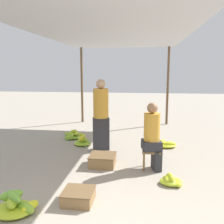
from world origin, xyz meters
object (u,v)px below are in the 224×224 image
object	(u,v)px
banana_pile_left_1	(83,142)
banana_pile_left_2	(74,135)
banana_pile_left_0	(16,205)
crate_near	(78,196)
crate_mid	(103,160)
shopper_walking_mid	(101,114)
banana_pile_right_0	(164,144)
vendor_seated	(153,135)
stool	(151,153)
banana_pile_right_1	(171,180)

from	to	relation	value
banana_pile_left_1	banana_pile_left_2	size ratio (longest dim) A/B	0.75
banana_pile_left_0	banana_pile_left_2	bearing A→B (deg)	94.25
crate_near	crate_mid	size ratio (longest dim) A/B	0.86
crate_near	shopper_walking_mid	distance (m)	2.56
banana_pile_left_0	banana_pile_right_0	distance (m)	3.88
banana_pile_left_2	vendor_seated	bearing A→B (deg)	-42.42
banana_pile_left_1	crate_mid	size ratio (longest dim) A/B	0.89
stool	shopper_walking_mid	xyz separation A→B (m)	(-1.15, 1.05, 0.56)
banana_pile_right_0	crate_near	size ratio (longest dim) A/B	1.39
vendor_seated	banana_pile_left_0	world-z (taller)	vendor_seated
banana_pile_left_1	banana_pile_right_0	xyz separation A→B (m)	(2.04, 0.14, -0.02)
banana_pile_right_0	banana_pile_right_1	bearing A→B (deg)	-91.15
vendor_seated	banana_pile_left_1	bearing A→B (deg)	141.91
stool	banana_pile_left_2	bearing A→B (deg)	137.40
stool	vendor_seated	xyz separation A→B (m)	(0.02, -0.00, 0.35)
banana_pile_left_2	shopper_walking_mid	size ratio (longest dim) A/B	0.36
banana_pile_left_1	shopper_walking_mid	xyz separation A→B (m)	(0.53, -0.28, 0.78)
crate_mid	vendor_seated	bearing A→B (deg)	-2.83
banana_pile_left_2	banana_pile_right_1	bearing A→B (deg)	-46.62
stool	banana_pile_left_0	xyz separation A→B (m)	(-1.81, -1.75, -0.21)
banana_pile_right_0	banana_pile_right_1	distance (m)	2.09
banana_pile_left_1	banana_pile_right_1	world-z (taller)	banana_pile_left_1
vendor_seated	shopper_walking_mid	bearing A→B (deg)	138.11
banana_pile_left_0	banana_pile_right_1	size ratio (longest dim) A/B	1.66
stool	banana_pile_left_1	distance (m)	2.15
banana_pile_left_1	banana_pile_right_0	world-z (taller)	banana_pile_left_1
banana_pile_left_1	crate_mid	xyz separation A→B (m)	(0.73, -1.28, 0.02)
banana_pile_left_0	vendor_seated	bearing A→B (deg)	43.78
vendor_seated	shopper_walking_mid	world-z (taller)	shopper_walking_mid
stool	banana_pile_right_0	xyz separation A→B (m)	(0.36, 1.46, -0.24)
banana_pile_left_1	crate_mid	world-z (taller)	banana_pile_left_1
banana_pile_left_2	banana_pile_left_0	bearing A→B (deg)	-85.75
banana_pile_left_0	crate_near	bearing A→B (deg)	25.57
banana_pile_right_0	shopper_walking_mid	size ratio (longest dim) A/B	0.36
vendor_seated	crate_mid	bearing A→B (deg)	177.17
crate_mid	shopper_walking_mid	world-z (taller)	shopper_walking_mid
banana_pile_left_1	crate_near	size ratio (longest dim) A/B	1.04
banana_pile_right_0	banana_pile_right_1	size ratio (longest dim) A/B	1.63
vendor_seated	crate_mid	xyz separation A→B (m)	(-0.97, 0.05, -0.55)
crate_near	crate_mid	world-z (taller)	crate_mid
crate_mid	banana_pile_left_1	bearing A→B (deg)	119.67
banana_pile_left_2	banana_pile_right_0	bearing A→B (deg)	-10.49
crate_near	banana_pile_right_0	bearing A→B (deg)	63.62
banana_pile_left_1	banana_pile_right_1	size ratio (longest dim) A/B	1.22
crate_mid	banana_pile_right_1	bearing A→B (deg)	-27.84
banana_pile_left_2	crate_near	distance (m)	3.46
banana_pile_right_0	shopper_walking_mid	bearing A→B (deg)	-164.60
banana_pile_right_0	banana_pile_left_2	bearing A→B (deg)	169.51
banana_pile_left_2	crate_mid	size ratio (longest dim) A/B	1.20
crate_near	shopper_walking_mid	xyz separation A→B (m)	(-0.10, 2.44, 0.78)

